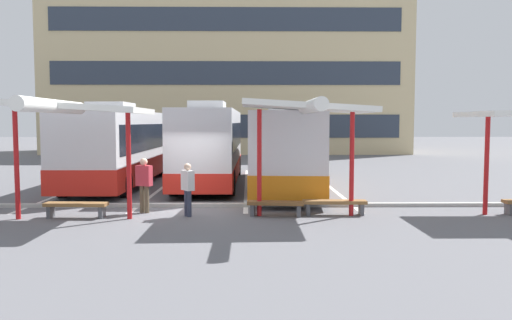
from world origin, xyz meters
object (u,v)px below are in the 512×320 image
coach_bus_1 (211,146)px  bench_3 (276,205)px  waiting_shelter_1 (68,109)px  waiting_passenger_2 (144,181)px  waiting_shelter_2 (307,109)px  bench_4 (335,204)px  coach_bus_0 (121,148)px  waiting_passenger_3 (188,186)px  bench_2 (76,206)px  coach_bus_2 (288,150)px

coach_bus_1 → bench_3: coach_bus_1 is taller
waiting_shelter_1 → waiting_passenger_2: size_ratio=2.93×
coach_bus_1 → bench_3: size_ratio=6.28×
waiting_shelter_2 → bench_4: (0.90, 0.37, -2.84)m
coach_bus_0 → coach_bus_1: coach_bus_1 is taller
waiting_shelter_1 → bench_3: bearing=5.9°
waiting_shelter_2 → bench_3: (-0.90, 0.19, -2.84)m
waiting_shelter_1 → waiting_passenger_2: (1.85, 1.27, -2.19)m
coach_bus_1 → bench_3: (2.54, -8.09, -1.38)m
waiting_shelter_2 → waiting_passenger_3: size_ratio=2.99×
waiting_shelter_1 → waiting_passenger_2: bearing=34.4°
bench_2 → waiting_shelter_2: waiting_shelter_2 is taller
coach_bus_0 → coach_bus_1: size_ratio=1.03×
bench_4 → waiting_passenger_2: 5.90m
coach_bus_2 → waiting_passenger_3: bearing=-117.1°
coach_bus_2 → waiting_passenger_3: size_ratio=7.87×
waiting_shelter_1 → bench_4: size_ratio=2.59×
bench_2 → waiting_passenger_3: 3.32m
bench_4 → waiting_passenger_3: waiting_passenger_3 is taller
bench_2 → waiting_passenger_2: size_ratio=1.09×
coach_bus_2 → bench_4: 6.92m
waiting_shelter_1 → waiting_shelter_2: waiting_shelter_1 is taller
coach_bus_0 → coach_bus_2: (7.44, -0.91, -0.04)m
bench_4 → waiting_passenger_3: size_ratio=1.21×
waiting_passenger_2 → waiting_passenger_3: bearing=-24.1°
bench_3 → bench_4: bearing=5.9°
coach_bus_0 → waiting_passenger_3: (3.92, -7.81, -0.76)m
coach_bus_0 → waiting_shelter_1: bearing=-85.6°
bench_4 → waiting_shelter_2: bearing=-157.4°
bench_2 → bench_3: (5.89, 0.15, -0.00)m
bench_4 → waiting_passenger_2: size_ratio=1.13×
bench_4 → bench_2: bearing=-177.5°
bench_3 → waiting_passenger_3: 2.68m
bench_2 → bench_4: (7.69, 0.33, 0.00)m
waiting_shelter_2 → bench_4: 3.00m
coach_bus_1 → waiting_passenger_2: (-1.51, -7.44, -0.73)m
coach_bus_2 → waiting_passenger_2: coach_bus_2 is taller
bench_2 → bench_3: size_ratio=1.08×
coach_bus_2 → waiting_shelter_2: coach_bus_2 is taller
coach_bus_0 → coach_bus_1: bearing=3.7°
waiting_passenger_2 → coach_bus_2: bearing=51.7°
coach_bus_0 → bench_4: (8.34, -7.65, -1.33)m
coach_bus_1 → bench_2: (-3.36, -8.24, -1.38)m
bench_4 → waiting_shelter_1: bearing=-174.1°
bench_2 → bench_3: 5.89m
bench_2 → bench_3: same height
bench_3 → waiting_passenger_3: bearing=179.6°
bench_3 → waiting_passenger_2: bearing=170.8°
waiting_shelter_2 → waiting_passenger_2: bearing=170.3°
waiting_shelter_1 → waiting_passenger_3: 4.03m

